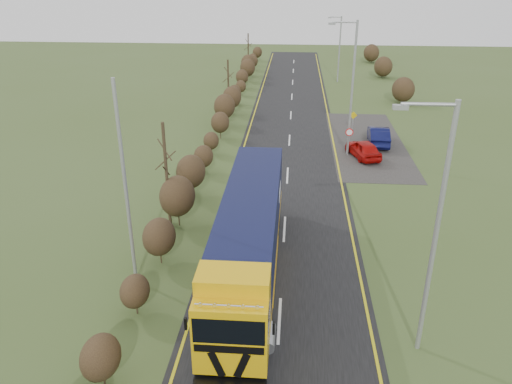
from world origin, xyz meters
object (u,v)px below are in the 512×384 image
object	(u,v)px
lorry	(249,236)
car_red_hatchback	(363,149)
car_blue_sedan	(378,136)
speed_sign	(349,137)
streetlight_near	(434,225)

from	to	relation	value
lorry	car_red_hatchback	bearing A→B (deg)	67.34
car_blue_sedan	speed_sign	size ratio (longest dim) A/B	2.06
lorry	streetlight_near	world-z (taller)	streetlight_near
car_blue_sedan	speed_sign	bearing A→B (deg)	50.72
car_blue_sedan	speed_sign	xyz separation A→B (m)	(-2.74, -2.97, 0.78)
car_blue_sedan	streetlight_near	size ratio (longest dim) A/B	0.47
car_red_hatchback	car_blue_sedan	bearing A→B (deg)	-133.56
lorry	speed_sign	size ratio (longest dim) A/B	6.81
car_blue_sedan	car_red_hatchback	bearing A→B (deg)	67.46
lorry	speed_sign	distance (m)	18.78
car_red_hatchback	speed_sign	distance (m)	1.44
car_red_hatchback	speed_sign	world-z (taller)	speed_sign
car_blue_sedan	lorry	bearing A→B (deg)	70.23
car_blue_sedan	streetlight_near	xyz separation A→B (m)	(-2.14, -24.77, 4.60)
lorry	car_red_hatchback	world-z (taller)	lorry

